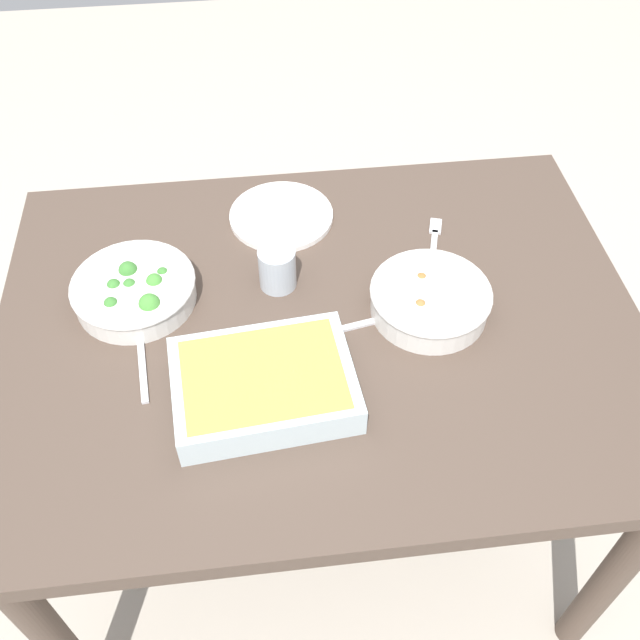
{
  "coord_description": "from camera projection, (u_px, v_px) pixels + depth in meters",
  "views": [
    {
      "loc": [
        -0.1,
        -0.86,
        1.73
      ],
      "look_at": [
        0.0,
        0.0,
        0.74
      ],
      "focal_mm": 39.69,
      "sensor_mm": 36.0,
      "label": 1
    }
  ],
  "objects": [
    {
      "name": "fork_on_table",
      "position": [
        434.0,
        243.0,
        1.45
      ],
      "size": [
        0.07,
        0.17,
        0.01
      ],
      "color": "silver",
      "rests_on": "dining_table"
    },
    {
      "name": "spoon_by_stew",
      "position": [
        362.0,
        324.0,
        1.3
      ],
      "size": [
        0.18,
        0.05,
        0.01
      ],
      "color": "silver",
      "rests_on": "dining_table"
    },
    {
      "name": "spoon_by_broccoli",
      "position": [
        141.0,
        351.0,
        1.26
      ],
      "size": [
        0.04,
        0.18,
        0.01
      ],
      "color": "silver",
      "rests_on": "dining_table"
    },
    {
      "name": "baking_dish",
      "position": [
        264.0,
        383.0,
        1.18
      ],
      "size": [
        0.32,
        0.25,
        0.06
      ],
      "color": "silver",
      "rests_on": "dining_table"
    },
    {
      "name": "drink_cup",
      "position": [
        277.0,
        270.0,
        1.35
      ],
      "size": [
        0.07,
        0.07,
        0.08
      ],
      "color": "#B2BCC6",
      "rests_on": "dining_table"
    },
    {
      "name": "dining_table",
      "position": [
        320.0,
        350.0,
        1.38
      ],
      "size": [
        1.2,
        0.9,
        0.74
      ],
      "color": "#4C3D33",
      "rests_on": "ground_plane"
    },
    {
      "name": "broccoli_bowl",
      "position": [
        135.0,
        289.0,
        1.33
      ],
      "size": [
        0.23,
        0.23,
        0.07
      ],
      "color": "silver",
      "rests_on": "dining_table"
    },
    {
      "name": "ground_plane",
      "position": [
        320.0,
        504.0,
        1.87
      ],
      "size": [
        6.0,
        6.0,
        0.0
      ],
      "primitive_type": "plane",
      "color": "#B2A899"
    },
    {
      "name": "stew_bowl",
      "position": [
        429.0,
        297.0,
        1.31
      ],
      "size": [
        0.23,
        0.23,
        0.06
      ],
      "color": "silver",
      "rests_on": "dining_table"
    },
    {
      "name": "side_plate",
      "position": [
        281.0,
        216.0,
        1.5
      ],
      "size": [
        0.22,
        0.22,
        0.01
      ],
      "primitive_type": "cylinder",
      "color": "white",
      "rests_on": "dining_table"
    }
  ]
}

